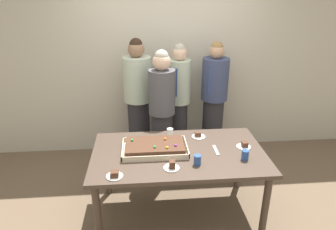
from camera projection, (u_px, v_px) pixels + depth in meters
ground_plane at (178, 212)px, 3.44m from camera, size 12.00×12.00×0.00m
interior_back_panel at (166, 50)px, 4.32m from camera, size 8.00×0.12×3.00m
party_table at (179, 159)px, 3.17m from camera, size 1.76×1.00×0.77m
sheet_cake at (155, 147)px, 3.15m from camera, size 0.66×0.42×0.11m
plated_slice_near_left at (244, 146)px, 3.22m from camera, size 0.15×0.15×0.06m
plated_slice_near_right at (172, 166)px, 2.85m from camera, size 0.15×0.15×0.08m
plated_slice_far_left at (198, 136)px, 3.44m from camera, size 0.15×0.15×0.06m
plated_slice_far_right at (115, 175)px, 2.72m from camera, size 0.15×0.15×0.06m
drink_cup_nearest at (245, 155)px, 2.99m from camera, size 0.07×0.07×0.10m
drink_cup_middle at (170, 133)px, 3.43m from camera, size 0.07×0.07×0.10m
drink_cup_far_end at (197, 160)px, 2.90m from camera, size 0.07×0.07×0.10m
cake_server_utensil at (216, 150)px, 3.17m from camera, size 0.03×0.20×0.01m
person_serving_front at (214, 101)px, 4.26m from camera, size 0.36×0.36×1.67m
person_green_shirt_behind at (138, 101)px, 4.16m from camera, size 0.37×0.37×1.73m
person_striped_tie_right at (179, 101)px, 4.24m from camera, size 0.30×0.30×1.65m
person_far_right_suit at (162, 112)px, 3.88m from camera, size 0.33×0.33×1.65m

